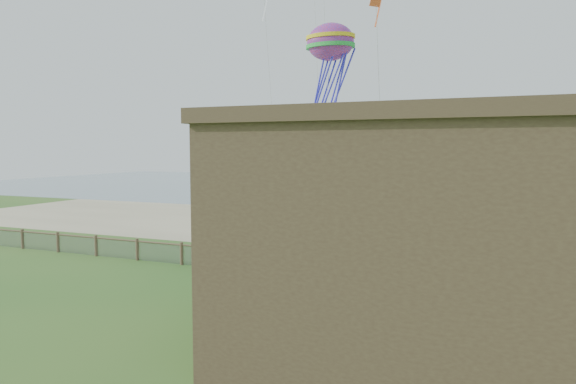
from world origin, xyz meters
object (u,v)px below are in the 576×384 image
(motel, at_px, (499,245))
(picnic_table, at_px, (237,294))
(octopus_kite, at_px, (330,69))
(chainlink_fence, at_px, (230,259))

(motel, xyz_separation_m, picnic_table, (-9.93, 2.00, -3.14))
(picnic_table, bearing_deg, octopus_kite, 78.88)
(chainlink_fence, relative_size, motel, 2.41)
(picnic_table, height_order, octopus_kite, octopus_kite)
(chainlink_fence, xyz_separation_m, octopus_kite, (2.15, 10.25, 11.16))
(picnic_table, bearing_deg, chainlink_fence, 106.98)
(chainlink_fence, xyz_separation_m, picnic_table, (3.07, -5.00, -0.19))
(picnic_table, xyz_separation_m, octopus_kite, (-0.92, 15.25, 11.35))
(chainlink_fence, distance_m, picnic_table, 5.86)
(octopus_kite, bearing_deg, picnic_table, -110.13)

